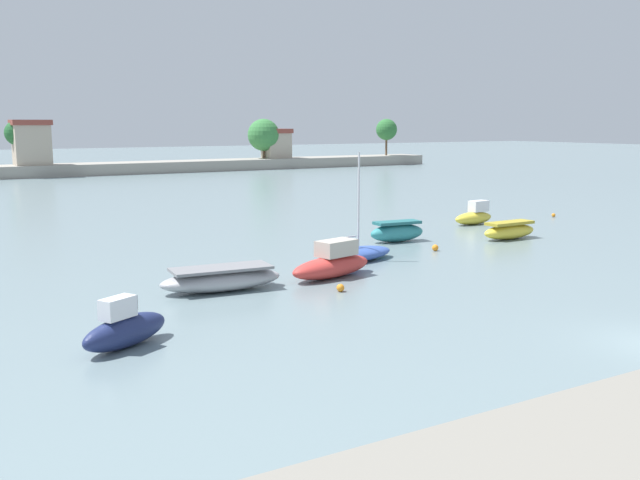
{
  "coord_description": "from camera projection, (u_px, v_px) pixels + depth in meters",
  "views": [
    {
      "loc": [
        -20.97,
        -13.28,
        7.06
      ],
      "look_at": [
        -1.23,
        19.67,
        0.81
      ],
      "focal_mm": 40.31,
      "sensor_mm": 36.0,
      "label": 1
    }
  ],
  "objects": [
    {
      "name": "moored_boat_0",
      "position": [
        125.0,
        329.0,
        22.84
      ],
      "size": [
        3.51,
        2.55,
        1.68
      ],
      "rotation": [
        0.0,
        0.0,
        0.5
      ],
      "color": "navy",
      "rests_on": "ground"
    },
    {
      "name": "mooring_buoy_0",
      "position": [
        340.0,
        288.0,
        30.44
      ],
      "size": [
        0.34,
        0.34,
        0.34
      ],
      "primitive_type": "sphere",
      "color": "orange",
      "rests_on": "ground"
    },
    {
      "name": "moored_boat_5",
      "position": [
        509.0,
        231.0,
        44.3
      ],
      "size": [
        4.08,
        1.39,
        1.09
      ],
      "rotation": [
        0.0,
        0.0,
        0.02
      ],
      "color": "yellow",
      "rests_on": "ground"
    },
    {
      "name": "moored_boat_3",
      "position": [
        356.0,
        254.0,
        37.2
      ],
      "size": [
        5.0,
        2.7,
        5.63
      ],
      "rotation": [
        0.0,
        0.0,
        0.18
      ],
      "color": "#3856A8",
      "rests_on": "ground"
    },
    {
      "name": "distant_shoreline",
      "position": [
        69.0,
        159.0,
        97.97
      ],
      "size": [
        118.51,
        6.06,
        7.84
      ],
      "color": "gray",
      "rests_on": "ground"
    },
    {
      "name": "moored_boat_1",
      "position": [
        221.0,
        279.0,
        30.61
      ],
      "size": [
        5.47,
        2.44,
        1.03
      ],
      "rotation": [
        0.0,
        0.0,
        -0.1
      ],
      "color": "#9E9EA3",
      "rests_on": "ground"
    },
    {
      "name": "moored_boat_6",
      "position": [
        474.0,
        216.0,
        50.75
      ],
      "size": [
        3.52,
        1.44,
        1.66
      ],
      "rotation": [
        0.0,
        0.0,
        0.08
      ],
      "color": "yellow",
      "rests_on": "ground"
    },
    {
      "name": "moored_boat_2",
      "position": [
        332.0,
        263.0,
        33.26
      ],
      "size": [
        4.95,
        2.57,
        1.71
      ],
      "rotation": [
        0.0,
        0.0,
        0.24
      ],
      "color": "#C63833",
      "rests_on": "ground"
    },
    {
      "name": "moored_boat_4",
      "position": [
        397.0,
        232.0,
        43.27
      ],
      "size": [
        3.69,
        1.63,
        1.25
      ],
      "rotation": [
        0.0,
        0.0,
        -0.1
      ],
      "color": "teal",
      "rests_on": "ground"
    },
    {
      "name": "mooring_buoy_1",
      "position": [
        554.0,
        215.0,
        54.78
      ],
      "size": [
        0.29,
        0.29,
        0.29
      ],
      "primitive_type": "sphere",
      "color": "orange",
      "rests_on": "ground"
    },
    {
      "name": "mooring_buoy_2",
      "position": [
        435.0,
        248.0,
        40.18
      ],
      "size": [
        0.36,
        0.36,
        0.36
      ],
      "primitive_type": "sphere",
      "color": "orange",
      "rests_on": "ground"
    }
  ]
}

